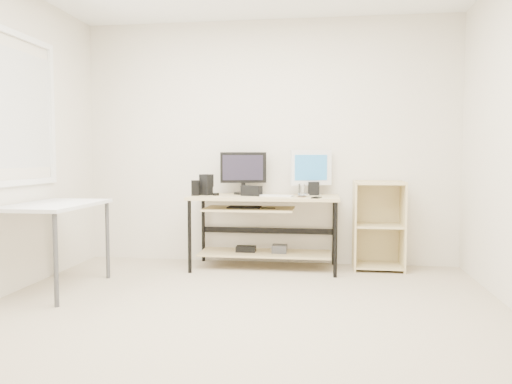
{
  "coord_description": "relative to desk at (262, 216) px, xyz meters",
  "views": [
    {
      "loc": [
        0.59,
        -3.36,
        1.14
      ],
      "look_at": [
        -0.04,
        1.3,
        0.81
      ],
      "focal_mm": 35.0,
      "sensor_mm": 36.0,
      "label": 1
    }
  ],
  "objects": [
    {
      "name": "drinking_glass",
      "position": [
        0.4,
        -0.14,
        0.28
      ],
      "size": [
        0.08,
        0.08,
        0.13
      ],
      "primitive_type": "cylinder",
      "rotation": [
        0.0,
        0.0,
        0.4
      ],
      "color": "white",
      "rests_on": "coaster"
    },
    {
      "name": "white_imac",
      "position": [
        0.49,
        0.19,
        0.48
      ],
      "size": [
        0.42,
        0.2,
        0.47
      ],
      "rotation": [
        0.0,
        0.0,
        0.37
      ],
      "color": "silver",
      "rests_on": "desk"
    },
    {
      "name": "side_table",
      "position": [
        -1.65,
        -1.06,
        0.13
      ],
      "size": [
        0.6,
        1.0,
        0.75
      ],
      "color": "silver",
      "rests_on": "ground"
    },
    {
      "name": "smartphone",
      "position": [
        0.55,
        -0.22,
        0.22
      ],
      "size": [
        0.11,
        0.15,
        0.01
      ],
      "primitive_type": "cube",
      "rotation": [
        0.0,
        0.0,
        -0.3
      ],
      "color": "black",
      "rests_on": "desk"
    },
    {
      "name": "keyboard",
      "position": [
        0.1,
        -0.05,
        0.22
      ],
      "size": [
        0.46,
        0.22,
        0.02
      ],
      "primitive_type": "cube",
      "rotation": [
        0.0,
        0.0,
        -0.22
      ],
      "color": "silver",
      "rests_on": "desk"
    },
    {
      "name": "speaker_left",
      "position": [
        -0.58,
        0.0,
        0.32
      ],
      "size": [
        0.14,
        0.14,
        0.22
      ],
      "rotation": [
        0.0,
        0.0,
        -0.43
      ],
      "color": "black",
      "rests_on": "desk"
    },
    {
      "name": "mouse",
      "position": [
        0.43,
        -0.08,
        0.23
      ],
      "size": [
        0.09,
        0.12,
        0.04
      ],
      "primitive_type": "ellipsoid",
      "rotation": [
        0.0,
        0.0,
        -0.27
      ],
      "color": "#B4B4B9",
      "rests_on": "desk"
    },
    {
      "name": "volume_puck",
      "position": [
        -0.47,
        -0.03,
        0.23
      ],
      "size": [
        0.09,
        0.09,
        0.03
      ],
      "primitive_type": "cylinder",
      "rotation": [
        0.0,
        0.0,
        -0.38
      ],
      "color": "black",
      "rests_on": "desk"
    },
    {
      "name": "speaker_right",
      "position": [
        0.52,
        0.17,
        0.28
      ],
      "size": [
        0.12,
        0.12,
        0.14
      ],
      "primitive_type": "cube",
      "rotation": [
        0.0,
        0.0,
        0.07
      ],
      "color": "black",
      "rests_on": "desk"
    },
    {
      "name": "coaster",
      "position": [
        0.4,
        -0.14,
        0.21
      ],
      "size": [
        0.11,
        0.11,
        0.01
      ],
      "primitive_type": "cylinder",
      "rotation": [
        0.0,
        0.0,
        0.4
      ],
      "color": "#996E45",
      "rests_on": "desk"
    },
    {
      "name": "center_speaker",
      "position": [
        -0.1,
        -0.03,
        0.26
      ],
      "size": [
        0.22,
        0.15,
        0.1
      ],
      "primitive_type": "cube",
      "rotation": [
        0.0,
        0.0,
        -0.33
      ],
      "color": "black",
      "rests_on": "desk"
    },
    {
      "name": "audio_controller",
      "position": [
        -0.67,
        -0.08,
        0.29
      ],
      "size": [
        0.08,
        0.06,
        0.16
      ],
      "primitive_type": "cube",
      "rotation": [
        0.0,
        0.0,
        0.09
      ],
      "color": "black",
      "rests_on": "desk"
    },
    {
      "name": "black_monitor",
      "position": [
        -0.22,
        0.18,
        0.47
      ],
      "size": [
        0.48,
        0.2,
        0.44
      ],
      "rotation": [
        0.0,
        0.0,
        0.22
      ],
      "color": "black",
      "rests_on": "desk"
    },
    {
      "name": "room",
      "position": [
        -0.11,
        -1.62,
        0.78
      ],
      "size": [
        4.01,
        4.01,
        2.62
      ],
      "color": "#B8A88D",
      "rests_on": "ground"
    },
    {
      "name": "desk",
      "position": [
        0.0,
        0.0,
        0.0
      ],
      "size": [
        1.5,
        0.65,
        0.75
      ],
      "color": "tan",
      "rests_on": "ground"
    },
    {
      "name": "shelf_unit",
      "position": [
        1.18,
        0.16,
        -0.09
      ],
      "size": [
        0.5,
        0.4,
        0.9
      ],
      "color": "#D9C587",
      "rests_on": "ground"
    }
  ]
}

